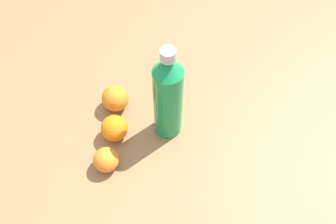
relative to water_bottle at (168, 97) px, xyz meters
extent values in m
plane|color=olive|center=(-0.05, 0.03, -0.15)|extent=(2.40, 2.40, 0.00)
cylinder|color=#198C4C|center=(0.00, 0.00, -0.02)|extent=(0.08, 0.08, 0.24)
cone|color=#198C4C|center=(0.00, 0.00, 0.12)|extent=(0.08, 0.08, 0.04)
cylinder|color=#B2B7BF|center=(0.00, 0.00, 0.15)|extent=(0.04, 0.04, 0.03)
sphere|color=orange|center=(0.20, -0.05, -0.11)|extent=(0.07, 0.07, 0.07)
sphere|color=orange|center=(0.12, -0.10, -0.11)|extent=(0.08, 0.08, 0.08)
sphere|color=orange|center=(0.04, -0.17, -0.11)|extent=(0.08, 0.08, 0.08)
camera|label=1|loc=(0.40, 0.34, 0.70)|focal=36.62mm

